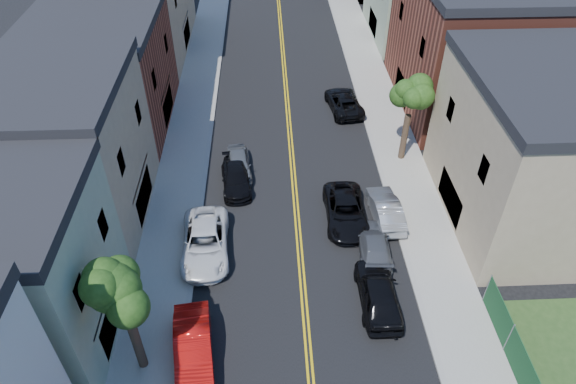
{
  "coord_description": "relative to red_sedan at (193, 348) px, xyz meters",
  "views": [
    {
      "loc": [
        -1.63,
        0.26,
        22.11
      ],
      "look_at": [
        -0.56,
        24.21,
        2.0
      ],
      "focal_mm": 32.01,
      "sensor_mm": 36.0,
      "label": 1
    }
  ],
  "objects": [
    {
      "name": "black_car_right",
      "position": [
        9.36,
        2.86,
        0.03
      ],
      "size": [
        2.01,
        4.98,
        1.7
      ],
      "primitive_type": "imported",
      "rotation": [
        0.0,
        0.0,
        3.14
      ],
      "color": "black",
      "rests_on": "ground"
    },
    {
      "name": "grey_car_right",
      "position": [
        9.79,
        6.49,
        -0.16
      ],
      "size": [
        2.09,
        4.62,
        1.31
      ],
      "primitive_type": "imported",
      "rotation": [
        0.0,
        0.0,
        3.08
      ],
      "color": "#515358",
      "rests_on": "ground"
    },
    {
      "name": "dark_car_right_far",
      "position": [
        10.11,
        22.75,
        -0.09
      ],
      "size": [
        3.06,
        5.47,
        1.45
      ],
      "primitive_type": "imported",
      "rotation": [
        0.0,
        0.0,
        3.27
      ],
      "color": "black",
      "rests_on": "ground"
    },
    {
      "name": "sidewalk_right",
      "position": [
        13.4,
        25.68,
        -0.74
      ],
      "size": [
        3.2,
        100.0,
        0.15
      ],
      "primitive_type": "cube",
      "color": "gray",
      "rests_on": "ground"
    },
    {
      "name": "tree_left_mid",
      "position": [
        -2.38,
        -0.31,
        5.77
      ],
      "size": [
        5.2,
        5.2,
        9.29
      ],
      "color": "#3C2C1E",
      "rests_on": "sidewalk_left"
    },
    {
      "name": "grey_car_left",
      "position": [
        1.7,
        14.58,
        -0.11
      ],
      "size": [
        2.11,
        4.32,
        1.42
      ],
      "primitive_type": "imported",
      "rotation": [
        0.0,
        0.0,
        0.11
      ],
      "color": "#585B5F",
      "rests_on": "ground"
    },
    {
      "name": "curb_right",
      "position": [
        11.65,
        25.68,
        -0.74
      ],
      "size": [
        0.3,
        100.0,
        0.15
      ],
      "primitive_type": "cube",
      "color": "gray",
      "rests_on": "ground"
    },
    {
      "name": "bldg_left_tan_far",
      "position": [
        -8.5,
        35.68,
        3.93
      ],
      "size": [
        9.0,
        16.0,
        9.5
      ],
      "primitive_type": "cube",
      "color": "#998466",
      "rests_on": "ground"
    },
    {
      "name": "curb_left",
      "position": [
        -0.65,
        25.68,
        -0.74
      ],
      "size": [
        0.3,
        100.0,
        0.15
      ],
      "primitive_type": "cube",
      "color": "gray",
      "rests_on": "ground"
    },
    {
      "name": "tree_right_far",
      "position": [
        13.42,
        15.69,
        4.94
      ],
      "size": [
        4.4,
        4.4,
        8.03
      ],
      "color": "#3C2C1E",
      "rests_on": "sidewalk_right"
    },
    {
      "name": "black_suv_lane",
      "position": [
        8.5,
        9.39,
        -0.07
      ],
      "size": [
        2.52,
        5.37,
        1.49
      ],
      "primitive_type": "imported",
      "rotation": [
        0.0,
        0.0,
        -0.01
      ],
      "color": "black",
      "rests_on": "ground"
    },
    {
      "name": "bldg_left_brick",
      "position": [
        -8.5,
        21.68,
        3.18
      ],
      "size": [
        9.0,
        12.0,
        8.0
      ],
      "primitive_type": "cube",
      "color": "brown",
      "rests_on": "ground"
    },
    {
      "name": "bldg_left_tan_near",
      "position": [
        -8.5,
        10.68,
        3.68
      ],
      "size": [
        9.0,
        10.0,
        9.0
      ],
      "primitive_type": "cube",
      "color": "#998466",
      "rests_on": "ground"
    },
    {
      "name": "black_car_left",
      "position": [
        1.57,
        13.12,
        -0.15
      ],
      "size": [
        2.32,
        4.75,
        1.33
      ],
      "primitive_type": "imported",
      "rotation": [
        0.0,
        0.0,
        0.1
      ],
      "color": "black",
      "rests_on": "ground"
    },
    {
      "name": "red_sedan",
      "position": [
        0.0,
        0.0,
        0.0
      ],
      "size": [
        2.36,
        5.15,
        1.64
      ],
      "primitive_type": "imported",
      "rotation": [
        0.0,
        0.0,
        0.13
      ],
      "color": "red",
      "rests_on": "ground"
    },
    {
      "name": "white_pickup",
      "position": [
        0.0,
        7.01,
        -0.02
      ],
      "size": [
        2.93,
        5.88,
        1.6
      ],
      "primitive_type": "imported",
      "rotation": [
        0.0,
        0.0,
        0.05
      ],
      "color": "silver",
      "rests_on": "ground"
    },
    {
      "name": "bldg_right_brick",
      "position": [
        19.5,
        23.68,
        4.18
      ],
      "size": [
        9.0,
        14.0,
        10.0
      ],
      "primitive_type": "cube",
      "color": "brown",
      "rests_on": "ground"
    },
    {
      "name": "bldg_right_tan",
      "position": [
        19.5,
        9.68,
        3.68
      ],
      "size": [
        9.0,
        12.0,
        9.0
      ],
      "primitive_type": "cube",
      "color": "#998466",
      "rests_on": "ground"
    },
    {
      "name": "silver_car_right",
      "position": [
        11.0,
        9.43,
        -0.07
      ],
      "size": [
        1.86,
        4.63,
        1.5
      ],
      "primitive_type": "imported",
      "rotation": [
        0.0,
        0.0,
        3.2
      ],
      "color": "#929599",
      "rests_on": "ground"
    },
    {
      "name": "sidewalk_left",
      "position": [
        -2.4,
        25.68,
        -0.74
      ],
      "size": [
        3.2,
        100.0,
        0.15
      ],
      "primitive_type": "cube",
      "color": "gray",
      "rests_on": "ground"
    }
  ]
}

